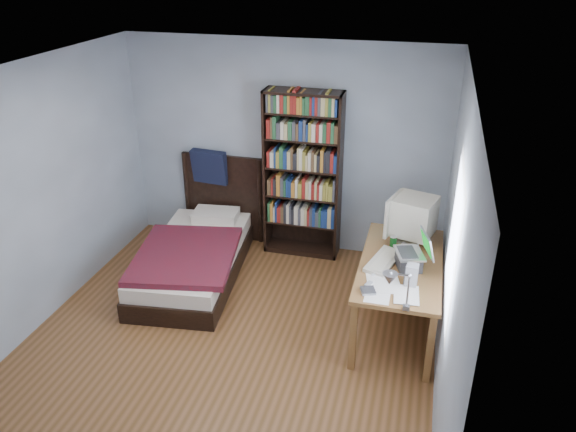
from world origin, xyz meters
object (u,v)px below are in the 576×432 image
object	(u,v)px
desk	(402,269)
keyboard	(384,261)
bed	(196,253)
soda_can	(393,243)
bookshelf	(303,175)
crt_monitor	(411,216)
laptop	(411,258)
speaker	(412,275)
desk_lamp	(393,282)

from	to	relation	value
desk	keyboard	distance (m)	0.60
desk	bed	bearing A→B (deg)	179.15
soda_can	bookshelf	size ratio (longest dim) A/B	0.06
crt_monitor	keyboard	distance (m)	0.60
bookshelf	keyboard	bearing A→B (deg)	-50.19
crt_monitor	laptop	bearing A→B (deg)	-85.36
soda_can	bookshelf	bearing A→B (deg)	138.94
speaker	keyboard	bearing A→B (deg)	134.35
desk	keyboard	world-z (taller)	keyboard
desk	speaker	world-z (taller)	speaker
crt_monitor	desk	bearing A→B (deg)	-135.08
desk	crt_monitor	distance (m)	0.59
soda_can	laptop	bearing A→B (deg)	-60.78
keyboard	bookshelf	size ratio (longest dim) A/B	0.26
crt_monitor	laptop	distance (m)	0.56
desk	keyboard	xyz separation A→B (m)	(-0.16, -0.47, 0.33)
soda_can	bed	world-z (taller)	bed
crt_monitor	bookshelf	bearing A→B (deg)	148.32
laptop	desk_lamp	bearing A→B (deg)	-95.64
bookshelf	bed	world-z (taller)	bookshelf
desk	bookshelf	xyz separation A→B (m)	(-1.24, 0.83, 0.58)
desk	bookshelf	distance (m)	1.61
desk_lamp	soda_can	size ratio (longest dim) A/B	4.65
soda_can	crt_monitor	bearing A→B (deg)	54.74
laptop	soda_can	distance (m)	0.38
bed	crt_monitor	bearing A→B (deg)	0.17
desk	bed	size ratio (longest dim) A/B	0.72
laptop	bed	distance (m)	2.49
desk	soda_can	distance (m)	0.42
soda_can	bed	xyz separation A→B (m)	(-2.18, 0.19, -0.53)
desk	crt_monitor	bearing A→B (deg)	44.92
crt_monitor	laptop	world-z (taller)	crt_monitor
desk_lamp	bookshelf	size ratio (longest dim) A/B	0.29
crt_monitor	bookshelf	xyz separation A→B (m)	(-1.28, 0.79, -0.00)
laptop	bed	world-z (taller)	bed
desk_lamp	bed	xyz separation A→B (m)	(-2.27, 1.54, -0.93)
speaker	desk	bearing A→B (deg)	102.52
laptop	desk_lamp	xyz separation A→B (m)	(-0.10, -1.01, 0.35)
crt_monitor	bookshelf	size ratio (longest dim) A/B	0.26
desk	laptop	xyz separation A→B (m)	(0.08, -0.49, 0.42)
desk	keyboard	size ratio (longest dim) A/B	2.97
speaker	bookshelf	size ratio (longest dim) A/B	0.10
keyboard	bed	size ratio (longest dim) A/B	0.24
desk	speaker	xyz separation A→B (m)	(0.11, -0.79, 0.42)
desk	crt_monitor	xyz separation A→B (m)	(0.04, 0.04, 0.58)
bookshelf	soda_can	bearing A→B (deg)	-41.06
laptop	desk_lamp	world-z (taller)	desk_lamp
bed	desk	bearing A→B (deg)	-0.85
bed	laptop	bearing A→B (deg)	-12.56
laptop	desk_lamp	distance (m)	1.08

